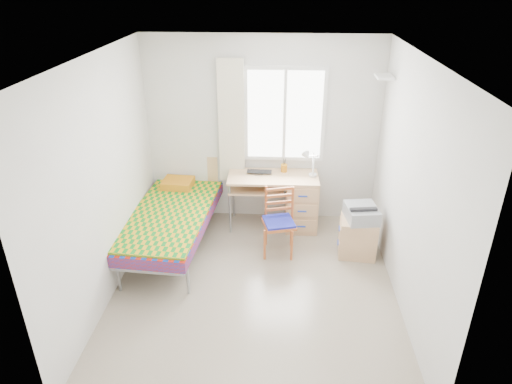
# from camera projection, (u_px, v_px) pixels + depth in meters

# --- Properties ---
(floor) EXTENTS (3.50, 3.50, 0.00)m
(floor) POSITION_uv_depth(u_px,v_px,m) (255.00, 287.00, 5.29)
(floor) COLOR #BCAD93
(floor) RESTS_ON ground
(ceiling) EXTENTS (3.50, 3.50, 0.00)m
(ceiling) POSITION_uv_depth(u_px,v_px,m) (254.00, 57.00, 4.15)
(ceiling) COLOR white
(ceiling) RESTS_ON wall_back
(wall_back) EXTENTS (3.20, 0.00, 3.20)m
(wall_back) POSITION_uv_depth(u_px,v_px,m) (262.00, 132.00, 6.29)
(wall_back) COLOR silver
(wall_back) RESTS_ON ground
(wall_left) EXTENTS (0.00, 3.50, 3.50)m
(wall_left) POSITION_uv_depth(u_px,v_px,m) (103.00, 182.00, 4.80)
(wall_left) COLOR silver
(wall_left) RESTS_ON ground
(wall_right) EXTENTS (0.00, 3.50, 3.50)m
(wall_right) POSITION_uv_depth(u_px,v_px,m) (411.00, 190.00, 4.63)
(wall_right) COLOR silver
(wall_right) RESTS_ON ground
(window) EXTENTS (1.10, 0.04, 1.30)m
(window) POSITION_uv_depth(u_px,v_px,m) (285.00, 115.00, 6.14)
(window) COLOR white
(window) RESTS_ON wall_back
(curtain) EXTENTS (0.35, 0.05, 1.70)m
(curtain) POSITION_uv_depth(u_px,v_px,m) (231.00, 122.00, 6.18)
(curtain) COLOR beige
(curtain) RESTS_ON wall_back
(floating_shelf) EXTENTS (0.20, 0.32, 0.03)m
(floating_shelf) POSITION_uv_depth(u_px,v_px,m) (384.00, 76.00, 5.52)
(floating_shelf) COLOR white
(floating_shelf) RESTS_ON wall_right
(bed) EXTENTS (1.13, 2.17, 0.91)m
(bed) POSITION_uv_depth(u_px,v_px,m) (172.00, 215.00, 5.93)
(bed) COLOR #95989D
(bed) RESTS_ON floor
(desk) EXTENTS (1.25, 0.59, 0.77)m
(desk) POSITION_uv_depth(u_px,v_px,m) (296.00, 200.00, 6.37)
(desk) COLOR tan
(desk) RESTS_ON floor
(chair) EXTENTS (0.46, 0.46, 0.88)m
(chair) POSITION_uv_depth(u_px,v_px,m) (280.00, 217.00, 5.78)
(chair) COLOR #A43C1F
(chair) RESTS_ON floor
(cabinet) EXTENTS (0.50, 0.45, 0.50)m
(cabinet) POSITION_uv_depth(u_px,v_px,m) (358.00, 237.00, 5.81)
(cabinet) COLOR tan
(cabinet) RESTS_ON floor
(printer) EXTENTS (0.43, 0.48, 0.19)m
(printer) POSITION_uv_depth(u_px,v_px,m) (362.00, 213.00, 5.67)
(printer) COLOR gray
(printer) RESTS_ON cabinet
(laptop) EXTENTS (0.35, 0.23, 0.03)m
(laptop) POSITION_uv_depth(u_px,v_px,m) (259.00, 173.00, 6.28)
(laptop) COLOR black
(laptop) RESTS_ON desk
(pen_cup) EXTENTS (0.11, 0.11, 0.11)m
(pen_cup) POSITION_uv_depth(u_px,v_px,m) (284.00, 168.00, 6.34)
(pen_cup) COLOR orange
(pen_cup) RESTS_ON desk
(task_lamp) EXTENTS (0.23, 0.33, 0.43)m
(task_lamp) POSITION_uv_depth(u_px,v_px,m) (309.00, 161.00, 6.01)
(task_lamp) COLOR white
(task_lamp) RESTS_ON desk
(book) EXTENTS (0.25, 0.28, 0.02)m
(book) POSITION_uv_depth(u_px,v_px,m) (257.00, 187.00, 6.33)
(book) COLOR gray
(book) RESTS_ON desk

